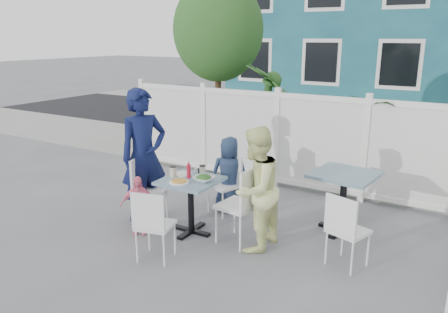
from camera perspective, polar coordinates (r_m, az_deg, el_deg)
The scene contains 29 objects.
ground at distance 5.69m, azimuth -4.46°, elevation -10.50°, with size 80.00×80.00×0.00m, color slate.
near_sidewalk at distance 8.85m, azimuth 9.84°, elevation -1.05°, with size 24.00×2.60×0.01m, color gray.
street at distance 12.28m, azimuth 16.14°, elevation 3.18°, with size 24.00×5.00×0.01m, color black.
far_sidewalk at distance 15.25m, azimuth 19.21°, elevation 5.24°, with size 24.00×1.60×0.01m, color gray.
building at distance 18.49m, azimuth 20.80°, elevation 16.10°, with size 11.00×6.00×6.00m.
fence_back at distance 7.36m, azimuth 6.88°, elevation 1.99°, with size 5.86×0.08×1.60m.
tree at distance 8.75m, azimuth -0.80°, elevation 16.16°, with size 1.80×1.62×3.59m.
utility_cabinet at distance 10.25m, azimuth -5.14°, elevation 5.12°, with size 0.71×0.51×1.31m, color gold.
potted_shrub_a at distance 8.13m, azimuth 5.88°, elevation 4.86°, with size 1.12×1.12×2.00m, color #23491B.
potted_shrub_b at distance 7.47m, azimuth 19.79°, elevation 1.54°, with size 1.45×1.26×1.61m, color #23491B.
main_table at distance 5.61m, azimuth -4.38°, elevation -4.57°, with size 0.70×0.70×0.73m.
spare_table at distance 5.82m, azimuth 15.39°, elevation -3.79°, with size 0.84×0.84×0.80m.
chair_left at distance 6.03m, azimuth -10.30°, elevation -3.68°, with size 0.53×0.54×0.92m.
chair_right at distance 5.29m, azimuth 2.53°, elevation -5.69°, with size 0.48×0.50×0.99m.
chair_back at distance 6.29m, azimuth 0.49°, elevation -3.03°, with size 0.48×0.48×0.84m.
chair_near at distance 4.98m, azimuth -9.36°, elevation -8.32°, with size 0.47×0.46×0.85m.
chair_spare at distance 4.97m, azimuth 15.53°, elevation -8.75°, with size 0.48×0.47×0.85m.
man at distance 6.01m, azimuth -10.43°, elevation 0.09°, with size 0.67×0.44×1.83m, color #0F1641.
woman at distance 5.15m, azimuth 4.11°, elevation -4.29°, with size 0.73×0.57×1.50m, color #EAF75D.
boy at distance 6.31m, azimuth 0.71°, elevation -2.35°, with size 0.54×0.35×1.11m, color #1F2E4A.
toddler at distance 5.74m, azimuth -11.13°, elevation -6.25°, with size 0.46×0.19×0.78m, color pink.
plate_main at distance 5.43m, azimuth -5.87°, elevation -3.35°, with size 0.25×0.25×0.02m, color white.
plate_side at distance 5.75m, azimuth -5.35°, elevation -2.27°, with size 0.23×0.23×0.02m, color white.
salad_bowl at distance 5.46m, azimuth -2.65°, elevation -2.94°, with size 0.25×0.25×0.06m, color white.
coffee_cup_a at distance 5.65m, azimuth -6.66°, elevation -2.00°, with size 0.09×0.09×0.13m, color beige.
coffee_cup_b at distance 5.70m, azimuth -2.82°, elevation -1.83°, with size 0.08×0.08×0.12m, color beige.
ketchup_bottle at distance 5.58m, azimuth -4.63°, elevation -1.95°, with size 0.05×0.05×0.17m, color #AB1627.
salt_shaker at distance 5.81m, azimuth -3.72°, elevation -1.78°, with size 0.03×0.03×0.07m, color white.
pepper_shaker at distance 5.75m, azimuth -3.24°, elevation -1.90°, with size 0.03×0.03×0.08m, color black.
Camera 1 is at (2.99, -4.15, 2.48)m, focal length 35.00 mm.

